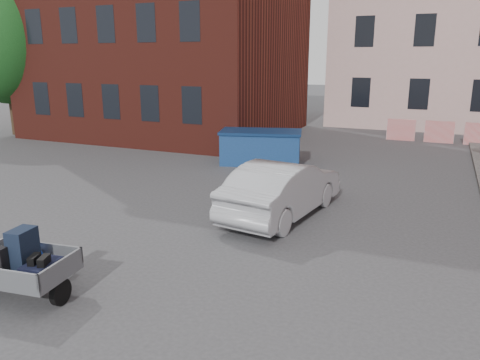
% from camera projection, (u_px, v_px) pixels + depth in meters
% --- Properties ---
extents(ground, '(120.00, 120.00, 0.00)m').
position_uv_depth(ground, '(216.00, 240.00, 10.20)').
color(ground, '#38383A').
rests_on(ground, ground).
extents(far_building, '(6.00, 6.00, 8.00)m').
position_uv_depth(far_building, '(110.00, 56.00, 36.41)').
color(far_building, maroon).
rests_on(far_building, ground).
extents(tree, '(5.28, 5.28, 8.30)m').
position_uv_depth(tree, '(5.00, 30.00, 23.04)').
color(tree, '#3D2B1C').
rests_on(tree, ground).
extents(barriers, '(4.70, 0.18, 1.00)m').
position_uv_depth(barriers, '(439.00, 132.00, 21.76)').
color(barriers, red).
rests_on(barriers, ground).
extents(trailer, '(1.73, 1.89, 1.20)m').
position_uv_depth(trailer, '(20.00, 264.00, 7.59)').
color(trailer, black).
rests_on(trailer, ground).
extents(dumpster, '(3.27, 2.27, 1.25)m').
position_uv_depth(dumpster, '(261.00, 147.00, 17.42)').
color(dumpster, navy).
rests_on(dumpster, ground).
extents(silver_car, '(2.05, 4.41, 1.40)m').
position_uv_depth(silver_car, '(283.00, 189.00, 11.63)').
color(silver_car, '#A5A7AD').
rests_on(silver_car, ground).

